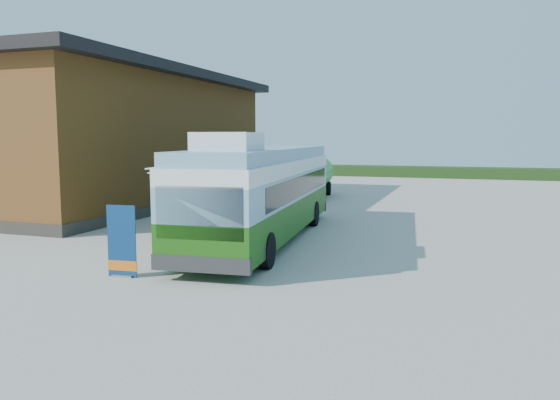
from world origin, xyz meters
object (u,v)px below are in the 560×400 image
at_px(picnic_table, 199,220).
at_px(person_a, 220,207).
at_px(person_b, 286,194).
at_px(bus, 264,190).
at_px(slurry_tanker, 314,174).
at_px(banner, 122,248).

xyz_separation_m(picnic_table, person_a, (0.35, 1.21, 0.39)).
height_order(person_a, person_b, person_a).
bearing_deg(person_b, bus, 58.51).
height_order(bus, person_b, bus).
xyz_separation_m(person_a, slurry_tanker, (0.23, 13.52, 0.52)).
relative_size(bus, person_a, 6.92).
xyz_separation_m(banner, slurry_tanker, (-0.54, 21.37, 0.65)).
xyz_separation_m(bus, picnic_table, (-2.87, 0.40, -1.33)).
height_order(person_a, slurry_tanker, slurry_tanker).
height_order(bus, banner, bus).
height_order(bus, person_a, bus).
relative_size(picnic_table, slurry_tanker, 0.20).
relative_size(picnic_table, person_a, 0.71).
height_order(bus, slurry_tanker, bus).
xyz_separation_m(picnic_table, person_b, (0.82, 8.34, 0.28)).
bearing_deg(banner, person_a, 89.96).
height_order(picnic_table, slurry_tanker, slurry_tanker).
height_order(person_b, slurry_tanker, slurry_tanker).
xyz_separation_m(bus, person_b, (-2.06, 8.74, -1.05)).
distance_m(picnic_table, slurry_tanker, 14.76).
bearing_deg(slurry_tanker, person_b, -95.35).
height_order(picnic_table, person_a, person_a).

